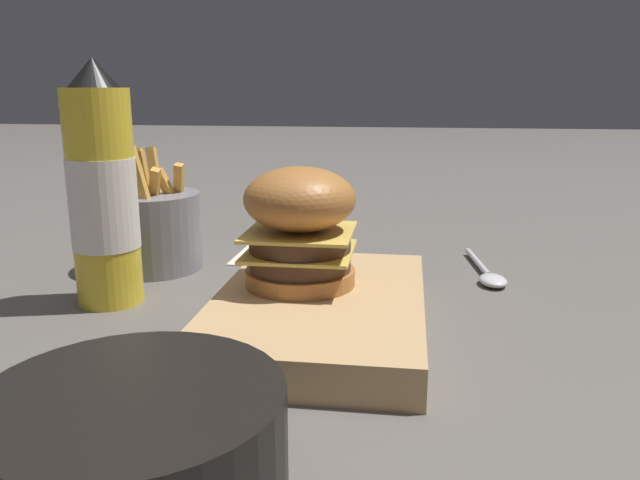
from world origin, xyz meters
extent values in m
plane|color=#5B5651|center=(0.00, 0.00, 0.00)|extent=(6.00, 6.00, 0.00)
cube|color=tan|center=(-0.04, 0.07, 0.02)|extent=(0.29, 0.19, 0.03)
cylinder|color=#AD6B33|center=(-0.06, 0.05, 0.04)|extent=(0.10, 0.10, 0.02)
cylinder|color=#4C3323|center=(-0.06, 0.05, 0.06)|extent=(0.10, 0.10, 0.02)
cube|color=#EAC656|center=(-0.06, 0.05, 0.07)|extent=(0.10, 0.10, 0.00)
cylinder|color=#4C3323|center=(-0.06, 0.05, 0.07)|extent=(0.10, 0.10, 0.02)
cube|color=#EAC656|center=(-0.06, 0.05, 0.08)|extent=(0.10, 0.10, 0.00)
ellipsoid|color=#AD6B33|center=(-0.06, 0.05, 0.12)|extent=(0.10, 0.10, 0.06)
cylinder|color=yellow|center=(-0.08, -0.15, 0.11)|extent=(0.07, 0.07, 0.21)
cylinder|color=white|center=(-0.08, -0.15, 0.10)|extent=(0.07, 0.07, 0.09)
cone|color=black|center=(-0.08, -0.15, 0.23)|extent=(0.05, 0.05, 0.03)
cylinder|color=slate|center=(-0.20, -0.16, 0.05)|extent=(0.12, 0.12, 0.09)
cube|color=gold|center=(-0.19, -0.16, 0.10)|extent=(0.03, 0.02, 0.09)
cube|color=gold|center=(-0.19, -0.15, 0.09)|extent=(0.03, 0.03, 0.07)
cube|color=gold|center=(-0.21, -0.17, 0.09)|extent=(0.02, 0.02, 0.06)
cube|color=gold|center=(-0.20, -0.16, 0.10)|extent=(0.01, 0.02, 0.09)
cube|color=gold|center=(-0.22, -0.13, 0.09)|extent=(0.03, 0.02, 0.07)
cube|color=gold|center=(-0.23, -0.16, 0.10)|extent=(0.03, 0.03, 0.09)
cube|color=gold|center=(-0.17, -0.15, 0.10)|extent=(0.01, 0.03, 0.10)
cube|color=gold|center=(-0.21, -0.13, 0.09)|extent=(0.03, 0.03, 0.07)
cylinder|color=black|center=(0.22, 0.01, 0.03)|extent=(0.16, 0.16, 0.06)
cylinder|color=beige|center=(0.22, 0.01, 0.06)|extent=(0.13, 0.13, 0.01)
cylinder|color=silver|center=(-0.26, 0.23, 0.01)|extent=(0.11, 0.02, 0.01)
ellipsoid|color=silver|center=(-0.19, 0.24, 0.01)|extent=(0.05, 0.03, 0.01)
cylinder|color=#9E140F|center=(0.08, -0.11, 0.00)|extent=(0.05, 0.05, 0.00)
cube|color=beige|center=(-0.29, 0.00, 0.00)|extent=(0.15, 0.15, 0.00)
camera|label=1|loc=(0.50, 0.15, 0.22)|focal=35.00mm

